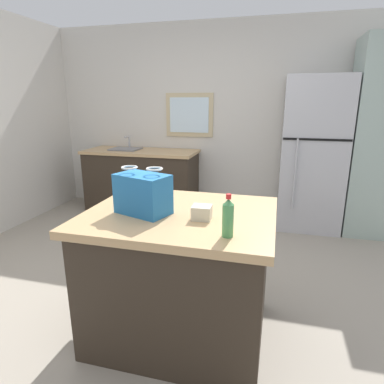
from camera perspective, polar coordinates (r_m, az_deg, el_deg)
ground at (r=2.87m, az=-5.21°, el=-17.59°), size 5.79×5.79×0.00m
back_wall at (r=4.72m, az=4.41°, el=12.32°), size 4.82×0.13×2.59m
kitchen_island at (r=2.27m, az=-1.99°, el=-13.98°), size 1.19×0.98×0.88m
refrigerator at (r=4.30m, az=20.23°, el=6.11°), size 0.75×0.69×1.85m
tall_cabinet at (r=4.39m, az=29.13°, el=7.95°), size 0.53×0.61×2.25m
sink_counter at (r=4.78m, az=-8.79°, el=2.03°), size 1.58×0.65×1.08m
shopping_bag at (r=2.05m, az=-8.55°, el=-0.29°), size 0.37×0.29×0.29m
small_box at (r=1.95m, az=1.71°, el=-3.59°), size 0.12×0.11×0.08m
bottle at (r=1.70m, az=6.28°, el=-4.48°), size 0.06×0.06×0.23m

